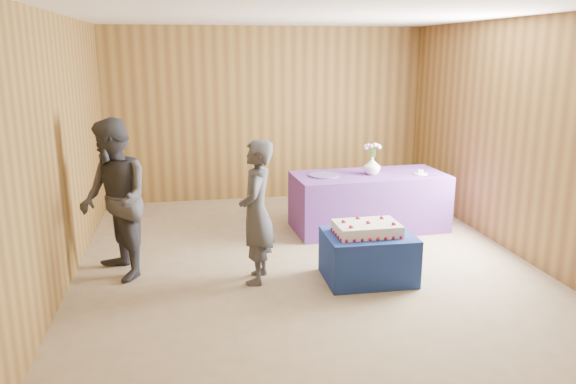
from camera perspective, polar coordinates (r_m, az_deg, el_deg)
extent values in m
plane|color=gray|center=(6.37, 1.76, -7.28)|extent=(6.00, 6.00, 0.00)
cube|color=brown|center=(8.94, -2.21, 7.88)|extent=(5.00, 0.04, 2.70)
cube|color=brown|center=(3.22, 13.16, -3.99)|extent=(5.00, 0.04, 2.70)
cube|color=brown|center=(6.01, -22.19, 3.73)|extent=(0.04, 6.00, 2.70)
cube|color=brown|center=(6.97, 22.46, 5.02)|extent=(0.04, 6.00, 2.70)
cube|color=white|center=(5.94, 1.97, 17.73)|extent=(5.00, 6.00, 0.04)
cube|color=navy|center=(5.93, 8.13, -6.50)|extent=(0.91, 0.71, 0.50)
cube|color=#63348F|center=(7.56, 8.20, -0.97)|extent=(2.04, 1.00, 0.75)
cube|color=white|center=(5.82, 8.02, -3.69)|extent=(0.65, 0.44, 0.12)
sphere|color=#A70C24|center=(5.54, 5.56, -5.00)|extent=(0.03, 0.03, 0.03)
sphere|color=#A70C24|center=(5.75, 11.77, -4.51)|extent=(0.03, 0.03, 0.03)
sphere|color=#A70C24|center=(5.93, 4.37, -3.66)|extent=(0.03, 0.03, 0.03)
sphere|color=#A70C24|center=(6.13, 10.22, -3.26)|extent=(0.03, 0.03, 0.03)
sphere|color=#A70C24|center=(5.64, 6.54, -3.39)|extent=(0.04, 0.04, 0.04)
cone|color=#125212|center=(5.65, 6.80, -3.50)|extent=(0.01, 0.03, 0.03)
sphere|color=#A70C24|center=(5.94, 9.32, -2.58)|extent=(0.04, 0.04, 0.04)
cone|color=#125212|center=(5.95, 9.56, -2.68)|extent=(0.01, 0.03, 0.03)
sphere|color=#A70C24|center=(5.80, 8.05, -2.95)|extent=(0.04, 0.04, 0.04)
cone|color=#125212|center=(5.81, 8.30, -3.06)|extent=(0.01, 0.03, 0.03)
imported|color=white|center=(7.43, 8.53, 2.65)|extent=(0.24, 0.24, 0.23)
cylinder|color=#3A6C2B|center=(7.41, 8.84, 4.10)|extent=(0.01, 0.01, 0.15)
sphere|color=silver|center=(7.42, 9.26, 4.67)|extent=(0.05, 0.05, 0.05)
cylinder|color=#3A6C2B|center=(7.43, 8.76, 4.12)|extent=(0.01, 0.01, 0.15)
sphere|color=white|center=(7.45, 9.06, 4.73)|extent=(0.05, 0.05, 0.05)
cylinder|color=#3A6C2B|center=(7.43, 8.63, 4.14)|extent=(0.01, 0.01, 0.15)
sphere|color=silver|center=(7.47, 8.74, 4.76)|extent=(0.05, 0.05, 0.05)
cylinder|color=#3A6C2B|center=(7.43, 8.49, 4.14)|extent=(0.01, 0.01, 0.15)
sphere|color=white|center=(7.47, 8.38, 4.77)|extent=(0.05, 0.05, 0.05)
cylinder|color=#3A6C2B|center=(7.42, 8.37, 4.13)|extent=(0.01, 0.01, 0.15)
sphere|color=silver|center=(7.44, 8.09, 4.75)|extent=(0.05, 0.05, 0.05)
cylinder|color=#3A6C2B|center=(7.41, 8.31, 4.11)|extent=(0.01, 0.01, 0.15)
sphere|color=white|center=(7.40, 7.92, 4.71)|extent=(0.05, 0.05, 0.05)
cylinder|color=#3A6C2B|center=(7.39, 8.32, 4.09)|extent=(0.01, 0.01, 0.15)
sphere|color=silver|center=(7.36, 7.94, 4.65)|extent=(0.05, 0.05, 0.05)
cylinder|color=#3A6C2B|center=(7.37, 8.40, 4.06)|extent=(0.01, 0.01, 0.15)
sphere|color=white|center=(7.32, 8.14, 4.59)|extent=(0.05, 0.05, 0.05)
cylinder|color=#3A6C2B|center=(7.36, 8.53, 4.05)|extent=(0.01, 0.01, 0.15)
sphere|color=silver|center=(7.30, 8.46, 4.55)|extent=(0.05, 0.05, 0.05)
cylinder|color=#3A6C2B|center=(7.37, 8.67, 4.04)|extent=(0.01, 0.01, 0.15)
sphere|color=white|center=(7.30, 8.83, 4.54)|extent=(0.05, 0.05, 0.05)
cylinder|color=#3A6C2B|center=(7.38, 8.79, 4.05)|extent=(0.01, 0.01, 0.15)
sphere|color=silver|center=(7.33, 9.13, 4.57)|extent=(0.05, 0.05, 0.05)
cylinder|color=#3A6C2B|center=(7.39, 8.85, 4.07)|extent=(0.01, 0.01, 0.15)
sphere|color=white|center=(7.37, 9.28, 4.61)|extent=(0.05, 0.05, 0.05)
cylinder|color=#5D4993|center=(7.29, 3.70, 1.70)|extent=(0.49, 0.49, 0.02)
cylinder|color=white|center=(7.57, 13.31, 1.80)|extent=(0.23, 0.23, 0.01)
cube|color=white|center=(7.57, 13.33, 2.04)|extent=(0.07, 0.07, 0.05)
sphere|color=#A70C24|center=(7.54, 13.40, 2.29)|extent=(0.02, 0.02, 0.02)
cube|color=silver|center=(7.47, 14.08, 1.55)|extent=(0.26, 0.07, 0.00)
imported|color=#383A43|center=(5.69, -3.22, -2.05)|extent=(0.48, 0.62, 1.48)
imported|color=#33343D|center=(6.03, -17.22, -0.79)|extent=(0.92, 1.01, 1.68)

